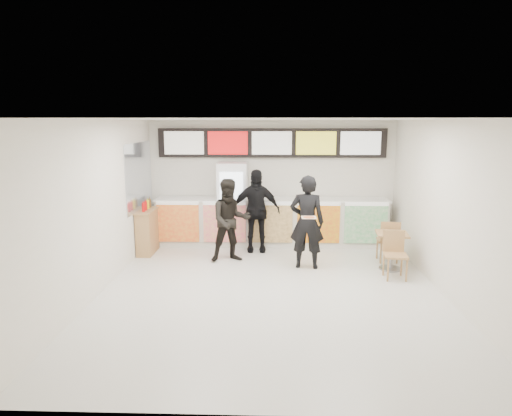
{
  "coord_description": "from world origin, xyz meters",
  "views": [
    {
      "loc": [
        -0.02,
        -7.69,
        2.97
      ],
      "look_at": [
        -0.31,
        1.2,
        1.27
      ],
      "focal_mm": 32.0,
      "sensor_mm": 36.0,
      "label": 1
    }
  ],
  "objects_px": {
    "customer_left": "(230,220)",
    "service_counter": "(271,222)",
    "drinks_fridge": "(233,204)",
    "cafe_table": "(392,244)",
    "condiment_ledge": "(147,231)",
    "customer_mid": "(256,211)",
    "customer_main": "(307,222)"
  },
  "relations": [
    {
      "from": "customer_mid",
      "to": "drinks_fridge",
      "type": "bearing_deg",
      "value": 133.16
    },
    {
      "from": "condiment_ledge",
      "to": "drinks_fridge",
      "type": "bearing_deg",
      "value": 23.04
    },
    {
      "from": "customer_main",
      "to": "customer_mid",
      "type": "distance_m",
      "value": 1.62
    },
    {
      "from": "customer_mid",
      "to": "condiment_ledge",
      "type": "xyz_separation_m",
      "value": [
        -2.46,
        -0.24,
        -0.44
      ]
    },
    {
      "from": "customer_mid",
      "to": "cafe_table",
      "type": "height_order",
      "value": "customer_mid"
    },
    {
      "from": "service_counter",
      "to": "cafe_table",
      "type": "relative_size",
      "value": 3.51
    },
    {
      "from": "customer_mid",
      "to": "condiment_ledge",
      "type": "distance_m",
      "value": 2.51
    },
    {
      "from": "customer_left",
      "to": "condiment_ledge",
      "type": "height_order",
      "value": "customer_left"
    },
    {
      "from": "drinks_fridge",
      "to": "cafe_table",
      "type": "relative_size",
      "value": 1.26
    },
    {
      "from": "service_counter",
      "to": "drinks_fridge",
      "type": "distance_m",
      "value": 1.03
    },
    {
      "from": "customer_main",
      "to": "condiment_ledge",
      "type": "height_order",
      "value": "customer_main"
    },
    {
      "from": "service_counter",
      "to": "customer_left",
      "type": "height_order",
      "value": "customer_left"
    },
    {
      "from": "customer_left",
      "to": "cafe_table",
      "type": "xyz_separation_m",
      "value": [
        3.3,
        -0.47,
        -0.36
      ]
    },
    {
      "from": "customer_left",
      "to": "condiment_ledge",
      "type": "distance_m",
      "value": 2.06
    },
    {
      "from": "drinks_fridge",
      "to": "condiment_ledge",
      "type": "distance_m",
      "value": 2.11
    },
    {
      "from": "customer_main",
      "to": "cafe_table",
      "type": "relative_size",
      "value": 1.21
    },
    {
      "from": "drinks_fridge",
      "to": "cafe_table",
      "type": "distance_m",
      "value": 3.85
    },
    {
      "from": "drinks_fridge",
      "to": "customer_left",
      "type": "xyz_separation_m",
      "value": [
        0.06,
        -1.35,
        -0.11
      ]
    },
    {
      "from": "service_counter",
      "to": "customer_main",
      "type": "height_order",
      "value": "customer_main"
    },
    {
      "from": "drinks_fridge",
      "to": "cafe_table",
      "type": "xyz_separation_m",
      "value": [
        3.36,
        -1.83,
        -0.47
      ]
    },
    {
      "from": "service_counter",
      "to": "customer_left",
      "type": "bearing_deg",
      "value": -123.14
    },
    {
      "from": "customer_left",
      "to": "service_counter",
      "type": "bearing_deg",
      "value": 40.96
    },
    {
      "from": "drinks_fridge",
      "to": "customer_mid",
      "type": "xyz_separation_m",
      "value": [
        0.57,
        -0.56,
        -0.05
      ]
    },
    {
      "from": "condiment_ledge",
      "to": "customer_mid",
      "type": "bearing_deg",
      "value": 5.65
    },
    {
      "from": "drinks_fridge",
      "to": "customer_mid",
      "type": "bearing_deg",
      "value": -44.35
    },
    {
      "from": "drinks_fridge",
      "to": "condiment_ledge",
      "type": "xyz_separation_m",
      "value": [
        -1.89,
        -0.8,
        -0.49
      ]
    },
    {
      "from": "customer_left",
      "to": "customer_mid",
      "type": "bearing_deg",
      "value": 41.44
    },
    {
      "from": "service_counter",
      "to": "customer_left",
      "type": "xyz_separation_m",
      "value": [
        -0.87,
        -1.34,
        0.32
      ]
    },
    {
      "from": "service_counter",
      "to": "condiment_ledge",
      "type": "distance_m",
      "value": 2.93
    },
    {
      "from": "cafe_table",
      "to": "customer_left",
      "type": "bearing_deg",
      "value": 178.3
    },
    {
      "from": "customer_main",
      "to": "condiment_ledge",
      "type": "bearing_deg",
      "value": -7.06
    },
    {
      "from": "drinks_fridge",
      "to": "cafe_table",
      "type": "height_order",
      "value": "drinks_fridge"
    }
  ]
}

